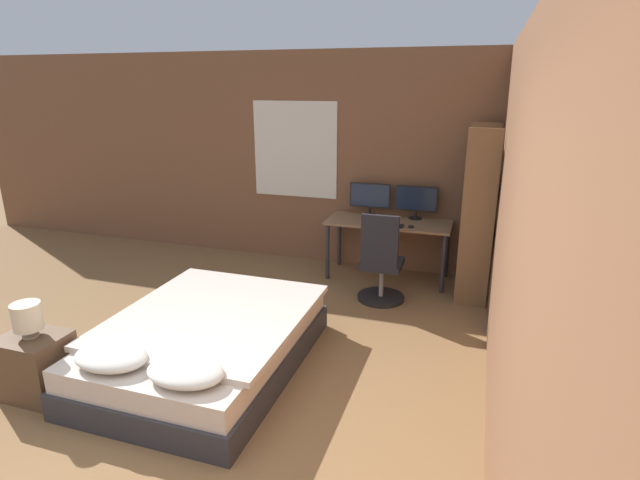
# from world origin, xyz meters

# --- Properties ---
(wall_back) EXTENTS (12.00, 0.08, 2.70)m
(wall_back) POSITION_xyz_m (-0.01, 4.25, 1.35)
(wall_back) COLOR brown
(wall_back) RESTS_ON ground_plane
(wall_side_right) EXTENTS (0.06, 12.00, 2.70)m
(wall_side_right) POSITION_xyz_m (1.80, 1.50, 1.35)
(wall_side_right) COLOR brown
(wall_side_right) RESTS_ON ground_plane
(bed) EXTENTS (1.52, 2.03, 0.53)m
(bed) POSITION_xyz_m (-0.48, 1.38, 0.23)
(bed) COLOR #2D2D33
(bed) RESTS_ON ground_plane
(nightstand) EXTENTS (0.47, 0.39, 0.50)m
(nightstand) POSITION_xyz_m (-1.52, 0.64, 0.25)
(nightstand) COLOR brown
(nightstand) RESTS_ON ground_plane
(bedside_lamp) EXTENTS (0.21, 0.21, 0.27)m
(bedside_lamp) POSITION_xyz_m (-1.52, 0.64, 0.66)
(bedside_lamp) COLOR gray
(bedside_lamp) RESTS_ON nightstand
(desk) EXTENTS (1.47, 0.62, 0.73)m
(desk) POSITION_xyz_m (0.57, 3.87, 0.64)
(desk) COLOR #846042
(desk) RESTS_ON ground_plane
(monitor_left) EXTENTS (0.51, 0.16, 0.40)m
(monitor_left) POSITION_xyz_m (0.29, 4.08, 0.96)
(monitor_left) COLOR black
(monitor_left) RESTS_ON desk
(monitor_right) EXTENTS (0.51, 0.16, 0.40)m
(monitor_right) POSITION_xyz_m (0.86, 4.08, 0.96)
(monitor_right) COLOR black
(monitor_right) RESTS_ON desk
(keyboard) EXTENTS (0.41, 0.13, 0.02)m
(keyboard) POSITION_xyz_m (0.57, 3.66, 0.74)
(keyboard) COLOR black
(keyboard) RESTS_ON desk
(computer_mouse) EXTENTS (0.07, 0.05, 0.04)m
(computer_mouse) POSITION_xyz_m (0.86, 3.66, 0.74)
(computer_mouse) COLOR black
(computer_mouse) RESTS_ON desk
(office_chair) EXTENTS (0.52, 0.52, 1.02)m
(office_chair) POSITION_xyz_m (0.63, 3.16, 0.39)
(office_chair) COLOR black
(office_chair) RESTS_ON ground_plane
(bookshelf) EXTENTS (0.34, 0.75, 1.89)m
(bookshelf) POSITION_xyz_m (1.58, 3.64, 1.02)
(bookshelf) COLOR brown
(bookshelf) RESTS_ON ground_plane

